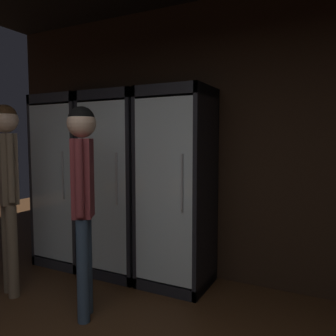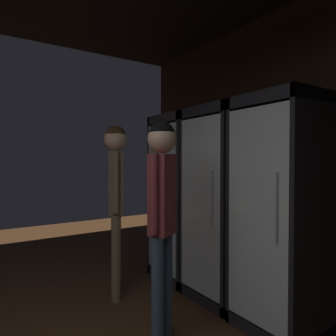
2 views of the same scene
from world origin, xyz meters
The scene contains 6 objects.
wall_back centered at (0.00, 3.03, 1.40)m, with size 6.00×0.06×2.80m, color black.
cooler_far_left centered at (-2.03, 2.73, 0.94)m, with size 0.65×0.60×1.91m.
cooler_left centered at (-1.35, 2.73, 0.94)m, with size 0.65×0.60×1.91m.
cooler_center centered at (-0.67, 2.73, 0.93)m, with size 0.65×0.60×1.91m.
shopper_near centered at (-1.93, 1.80, 1.14)m, with size 0.28×0.23×1.73m.
shopper_far centered at (-1.05, 1.80, 1.09)m, with size 0.23×0.28×1.68m.
Camera 1 is at (0.70, -0.20, 1.43)m, focal length 35.61 mm.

